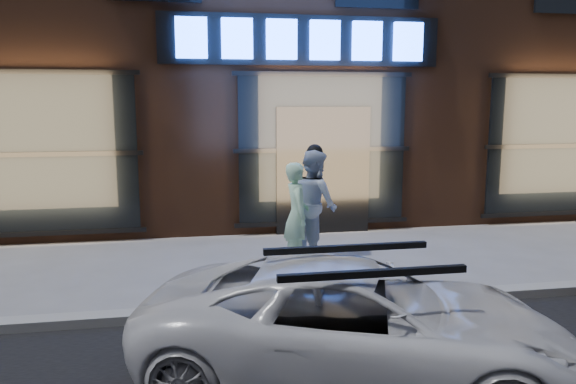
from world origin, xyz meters
name	(u,v)px	position (x,y,z in m)	size (l,w,h in m)	color
ground	(397,304)	(0.00, 0.00, 0.00)	(90.00, 90.00, 0.00)	slate
curb	(397,300)	(0.00, 0.00, 0.06)	(60.00, 0.25, 0.12)	gray
man_bowtie	(297,215)	(-0.91, 1.86, 0.80)	(0.58, 0.38, 1.60)	#ACE3C3
man_cap	(314,204)	(-0.55, 2.26, 0.88)	(0.86, 0.67, 1.76)	silver
white_suv	(358,323)	(-1.06, -1.75, 0.54)	(1.80, 3.91, 1.09)	silver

